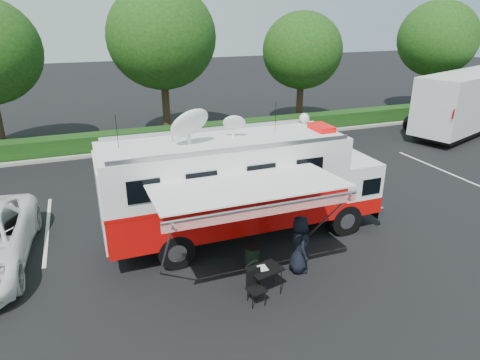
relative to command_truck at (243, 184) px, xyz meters
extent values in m
plane|color=black|center=(0.08, 0.00, -1.94)|extent=(120.00, 120.00, 0.00)
cube|color=#9E998E|center=(4.08, 11.00, -1.86)|extent=(60.00, 0.35, 0.15)
cube|color=black|center=(4.08, 11.90, -1.44)|extent=(60.00, 1.20, 1.00)
cylinder|color=black|center=(0.08, 13.00, 0.46)|extent=(0.44, 0.44, 4.80)
ellipsoid|color=#14380F|center=(0.08, 13.00, 4.02)|extent=(6.14, 6.14, 5.84)
cylinder|color=black|center=(9.08, 13.00, 0.06)|extent=(0.44, 0.44, 4.00)
ellipsoid|color=#14380F|center=(9.08, 13.00, 3.02)|extent=(5.12, 5.12, 4.86)
cylinder|color=black|center=(20.08, 13.00, 0.26)|extent=(0.44, 0.44, 4.40)
ellipsoid|color=#14380F|center=(20.08, 13.00, 3.52)|extent=(5.63, 5.63, 5.35)
cube|color=silver|center=(-6.42, 3.00, -1.93)|extent=(0.12, 5.50, 0.01)
cube|color=silver|center=(-0.42, 3.00, -1.93)|extent=(0.12, 5.50, 0.01)
cube|color=silver|center=(5.58, 3.00, -1.93)|extent=(0.12, 5.50, 0.01)
cube|color=silver|center=(11.58, 3.00, -1.93)|extent=(0.12, 5.50, 0.01)
cube|color=black|center=(0.08, 0.00, -1.37)|extent=(8.84, 1.44, 0.31)
cylinder|color=black|center=(3.37, -1.13, -1.37)|extent=(1.13, 0.33, 1.13)
cylinder|color=black|center=(3.37, 1.13, -1.37)|extent=(1.13, 0.33, 1.13)
cylinder|color=black|center=(-2.59, -1.13, -1.37)|extent=(1.13, 0.33, 1.13)
cylinder|color=black|center=(-2.59, 1.13, -1.37)|extent=(1.13, 0.33, 1.13)
cube|color=silver|center=(4.76, 0.00, -1.32)|extent=(0.21, 2.57, 0.41)
cube|color=white|center=(3.99, 0.00, -0.34)|extent=(1.44, 2.57, 1.75)
cube|color=red|center=(3.99, 0.00, -0.96)|extent=(1.46, 2.59, 0.57)
cube|color=black|center=(4.66, 0.00, -0.03)|extent=(0.12, 2.27, 0.72)
cube|color=red|center=(-0.64, 0.00, -0.60)|extent=(7.81, 2.57, 1.23)
cube|color=red|center=(-0.64, 0.00, 0.02)|extent=(7.83, 2.59, 0.10)
cube|color=white|center=(-0.64, 0.00, 0.79)|extent=(7.81, 2.57, 1.44)
cube|color=silver|center=(-0.64, 0.00, 1.55)|extent=(7.81, 2.57, 0.08)
cube|color=#CC0505|center=(2.86, 0.00, 1.69)|extent=(0.57, 0.98, 0.16)
sphere|color=white|center=(2.75, 1.03, 1.80)|extent=(0.35, 0.35, 0.35)
ellipsoid|color=silver|center=(-1.77, -0.15, 2.28)|extent=(1.23, 1.23, 0.37)
ellipsoid|color=silver|center=(-0.23, 0.21, 2.07)|extent=(0.72, 0.72, 0.21)
cylinder|color=black|center=(-3.82, 0.41, 2.07)|extent=(0.02, 0.02, 1.03)
cylinder|color=black|center=(-2.18, 0.41, 2.07)|extent=(0.02, 0.02, 1.03)
cylinder|color=black|center=(1.32, 0.41, 2.07)|extent=(0.02, 0.02, 1.03)
cube|color=white|center=(-0.84, -2.52, 1.05)|extent=(5.14, 2.46, 0.21)
cube|color=red|center=(-0.84, -3.73, 0.86)|extent=(5.14, 0.04, 0.29)
cylinder|color=#B2B2B7|center=(-0.84, -3.75, 0.98)|extent=(5.14, 0.07, 0.07)
cylinder|color=#B2B2B7|center=(-3.16, -2.59, -0.47)|extent=(0.05, 2.65, 2.96)
cylinder|color=#B2B2B7|center=(1.48, -2.59, -0.47)|extent=(0.05, 2.65, 2.96)
imported|color=black|center=(0.80, -2.58, -1.94)|extent=(0.74, 0.98, 1.80)
cube|color=black|center=(-0.59, -3.23, -1.18)|extent=(1.04, 0.84, 0.04)
cylinder|color=black|center=(-0.97, -3.46, -1.56)|extent=(0.02, 0.02, 0.75)
cylinder|color=black|center=(-0.97, -2.99, -1.56)|extent=(0.02, 0.02, 0.75)
cylinder|color=black|center=(-0.22, -3.46, -1.56)|extent=(0.02, 0.02, 0.75)
cylinder|color=black|center=(-0.22, -2.99, -1.56)|extent=(0.02, 0.02, 0.75)
cube|color=silver|center=(-0.64, -3.18, -1.16)|extent=(0.24, 0.32, 0.01)
cube|color=black|center=(-1.01, -3.60, -1.49)|extent=(0.53, 0.53, 0.04)
cube|color=black|center=(-1.01, -3.38, -1.24)|extent=(0.44, 0.13, 0.49)
cylinder|color=black|center=(-1.19, -3.78, -1.71)|extent=(0.02, 0.02, 0.45)
cylinder|color=black|center=(-1.19, -3.42, -1.71)|extent=(0.02, 0.02, 0.45)
cylinder|color=black|center=(-0.83, -3.78, -1.71)|extent=(0.02, 0.02, 0.45)
cylinder|color=black|center=(-0.83, -3.42, -1.71)|extent=(0.02, 0.02, 0.45)
cylinder|color=black|center=(-0.45, -1.96, -1.58)|extent=(0.46, 0.46, 0.71)
cylinder|color=black|center=(-0.45, -1.96, -1.21)|extent=(0.50, 0.50, 0.04)
cube|color=silver|center=(19.43, 8.10, 0.24)|extent=(12.59, 6.69, 3.32)
cube|color=black|center=(19.43, 8.10, -1.57)|extent=(11.50, 6.05, 0.31)
cylinder|color=black|center=(15.28, 6.96, -1.42)|extent=(1.04, 0.31, 1.04)
cylinder|color=black|center=(15.28, 9.24, -1.42)|extent=(1.04, 0.31, 1.04)
cylinder|color=black|center=(16.52, 6.96, -1.42)|extent=(1.04, 0.31, 1.04)
cylinder|color=black|center=(16.52, 9.24, -1.42)|extent=(1.04, 0.31, 1.04)
camera|label=1|loc=(-4.75, -12.28, 5.37)|focal=32.00mm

